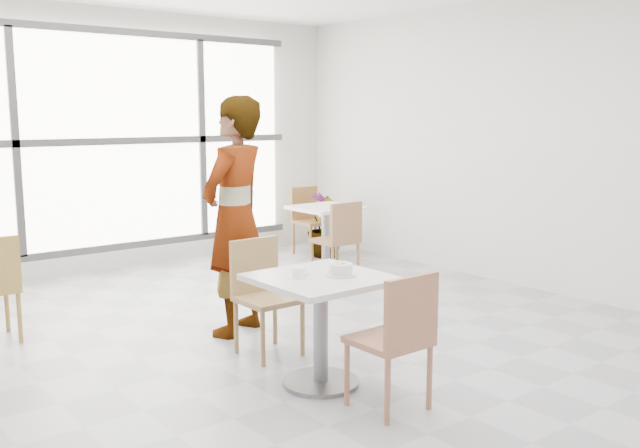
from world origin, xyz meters
TOP-DOWN VIEW (x-y plane):
  - floor at (0.00, 0.00)m, footprint 7.00×7.00m
  - wall_back at (0.00, 3.50)m, footprint 6.00×0.00m
  - wall_right at (3.00, 0.00)m, footprint 0.00×7.00m
  - window at (0.00, 3.44)m, footprint 4.60×0.07m
  - main_table at (-0.38, -0.78)m, footprint 0.80×0.80m
  - chair_near at (-0.29, -1.42)m, footprint 0.42×0.42m
  - chair_far at (-0.31, 0.00)m, footprint 0.42×0.42m
  - oatmeal_bowl at (-0.27, -0.86)m, footprint 0.21×0.21m
  - coffee_cup at (-0.52, -0.73)m, footprint 0.16×0.13m
  - person at (-0.21, 0.55)m, footprint 0.84×0.72m
  - bg_table_right at (1.87, 1.93)m, footprint 0.70×0.70m
  - bg_chair_right_near at (1.65, 1.42)m, footprint 0.42×0.42m
  - bg_chair_right_far at (2.30, 2.80)m, footprint 0.42×0.42m
  - plant_right at (2.36, 2.54)m, footprint 0.59×0.59m

SIDE VIEW (x-z plane):
  - floor at x=0.00m, z-range 0.00..0.00m
  - plant_right at x=2.36m, z-range 0.00..0.81m
  - bg_table_right at x=1.87m, z-range 0.11..0.86m
  - chair_near at x=-0.29m, z-range 0.07..0.94m
  - chair_far at x=-0.31m, z-range 0.07..0.94m
  - bg_chair_right_near at x=1.65m, z-range 0.07..0.94m
  - bg_chair_right_far at x=2.30m, z-range 0.07..0.94m
  - main_table at x=-0.38m, z-range 0.15..0.90m
  - coffee_cup at x=-0.52m, z-range 0.75..0.81m
  - oatmeal_bowl at x=-0.27m, z-range 0.75..0.84m
  - person at x=-0.21m, z-range 0.00..1.95m
  - window at x=0.00m, z-range 0.24..2.76m
  - wall_back at x=0.00m, z-range -1.50..4.50m
  - wall_right at x=3.00m, z-range -2.00..5.00m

